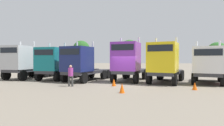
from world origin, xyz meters
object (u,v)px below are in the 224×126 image
object	(u,v)px
traffic_cone_mid	(122,88)
traffic_cone_far	(114,82)
semi_truck_yellow	(164,63)
traffic_cone_near	(195,86)
visitor_with_camera	(71,74)
semi_truck_white	(208,65)
semi_truck_navy	(81,64)
semi_truck_purple	(128,62)
semi_truck_teal	(54,64)
semi_truck_silver	(22,62)

from	to	relation	value
traffic_cone_mid	traffic_cone_far	size ratio (longest dim) A/B	1.11
semi_truck_yellow	traffic_cone_mid	bearing A→B (deg)	-12.99
traffic_cone_near	visitor_with_camera	bearing A→B (deg)	179.63
semi_truck_white	traffic_cone_far	size ratio (longest dim) A/B	10.46
semi_truck_white	semi_truck_navy	bearing A→B (deg)	-73.20
semi_truck_navy	semi_truck_white	size ratio (longest dim) A/B	1.07
traffic_cone_near	traffic_cone_far	size ratio (longest dim) A/B	0.93
semi_truck_purple	traffic_cone_near	distance (m)	6.98
semi_truck_navy	visitor_with_camera	xyz separation A→B (m)	(0.35, -3.50, -0.78)
semi_truck_yellow	semi_truck_white	world-z (taller)	semi_truck_yellow
semi_truck_navy	visitor_with_camera	world-z (taller)	semi_truck_navy
visitor_with_camera	traffic_cone_mid	xyz separation A→B (m)	(4.56, -2.33, -0.68)
semi_truck_yellow	visitor_with_camera	distance (m)	8.49
visitor_with_camera	traffic_cone_near	world-z (taller)	visitor_with_camera
semi_truck_teal	semi_truck_white	xyz separation A→B (m)	(15.21, -0.62, -0.05)
semi_truck_navy	semi_truck_yellow	size ratio (longest dim) A/B	1.00
semi_truck_teal	semi_truck_white	bearing A→B (deg)	92.64
semi_truck_silver	traffic_cone_near	bearing A→B (deg)	81.86
semi_truck_silver	semi_truck_white	world-z (taller)	semi_truck_silver
semi_truck_white	visitor_with_camera	world-z (taller)	semi_truck_white
traffic_cone_near	semi_truck_purple	bearing A→B (deg)	141.68
semi_truck_yellow	traffic_cone_far	world-z (taller)	semi_truck_yellow
semi_truck_yellow	traffic_cone_near	size ratio (longest dim) A/B	12.05
semi_truck_navy	traffic_cone_near	distance (m)	10.67
semi_truck_teal	visitor_with_camera	distance (m)	5.71
semi_truck_teal	traffic_cone_far	size ratio (longest dim) A/B	10.75
semi_truck_navy	traffic_cone_near	xyz separation A→B (m)	(9.95, -3.56, -1.52)
semi_truck_teal	semi_truck_navy	bearing A→B (deg)	81.29
semi_truck_teal	semi_truck_yellow	distance (m)	11.44
semi_truck_navy	traffic_cone_far	distance (m)	4.87
traffic_cone_mid	semi_truck_silver	bearing A→B (deg)	150.94
semi_truck_silver	semi_truck_purple	xyz separation A→B (m)	(11.86, -0.28, 0.06)
semi_truck_silver	semi_truck_white	bearing A→B (deg)	94.30
semi_truck_yellow	semi_truck_silver	bearing A→B (deg)	-77.81
traffic_cone_far	semi_truck_teal	bearing A→B (deg)	154.15
semi_truck_silver	semi_truck_white	xyz separation A→B (m)	(19.11, -0.72, -0.21)
semi_truck_yellow	semi_truck_teal	bearing A→B (deg)	-78.61
semi_truck_yellow	traffic_cone_far	bearing A→B (deg)	-43.38
semi_truck_navy	traffic_cone_mid	world-z (taller)	semi_truck_navy
semi_truck_silver	semi_truck_yellow	world-z (taller)	semi_truck_yellow
semi_truck_navy	semi_truck_yellow	bearing A→B (deg)	102.89
semi_truck_yellow	visitor_with_camera	world-z (taller)	semi_truck_yellow
semi_truck_silver	semi_truck_teal	distance (m)	3.91
semi_truck_purple	traffic_cone_near	xyz separation A→B (m)	(5.31, -4.20, -1.72)
visitor_with_camera	traffic_cone_mid	size ratio (longest dim) A/B	2.62
semi_truck_yellow	visitor_with_camera	size ratio (longest dim) A/B	3.87
semi_truck_silver	semi_truck_purple	distance (m)	11.86
semi_truck_teal	traffic_cone_mid	size ratio (longest dim) A/B	9.70
semi_truck_silver	traffic_cone_far	world-z (taller)	semi_truck_silver
semi_truck_silver	semi_truck_teal	size ratio (longest dim) A/B	1.01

